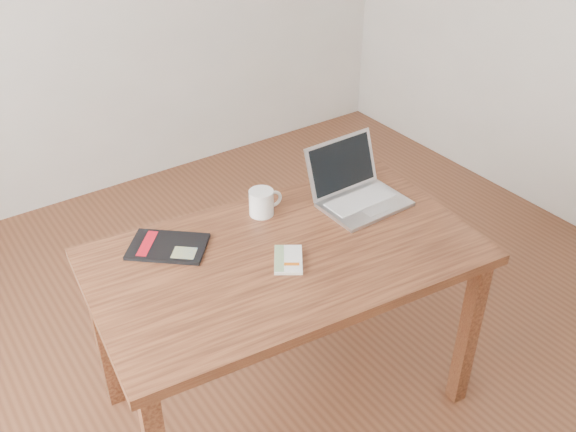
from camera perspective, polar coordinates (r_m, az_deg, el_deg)
room at (r=2.00m, az=-0.33°, el=11.76°), size 4.04×4.04×2.70m
desk at (r=2.31m, az=-0.17°, el=-5.00°), size 1.43×0.92×0.75m
white_guidebook at (r=2.21m, az=0.01°, el=-3.90°), size 0.17×0.18×0.01m
black_guidebook at (r=2.31m, az=-10.63°, el=-2.68°), size 0.32×0.31×0.01m
laptop at (r=2.53m, az=6.09°, el=2.34°), size 0.33×0.31×0.22m
coffee_mug at (r=2.43m, az=-2.31°, el=1.26°), size 0.14×0.09×0.10m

